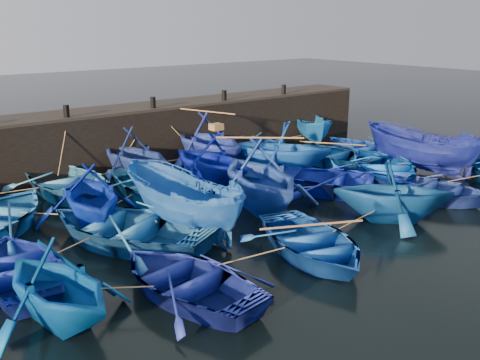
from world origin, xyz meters
TOP-DOWN VIEW (x-y plane):
  - ground at (0.00, 0.00)m, footprint 120.00×120.00m
  - quay_wall at (0.00, 10.50)m, footprint 26.00×2.50m
  - quay_top at (0.00, 10.50)m, footprint 26.00×2.50m
  - bollard_1 at (-4.00, 9.60)m, footprint 0.24×0.24m
  - bollard_2 at (0.00, 9.60)m, footprint 0.24×0.24m
  - bollard_3 at (4.00, 9.60)m, footprint 0.24×0.24m
  - bollard_4 at (8.00, 9.60)m, footprint 0.24×0.24m
  - boat_1 at (-4.97, 7.31)m, footprint 4.29×5.69m
  - boat_2 at (-1.96, 7.88)m, footprint 4.32×4.79m
  - boat_3 at (1.67, 7.73)m, footprint 4.18×4.82m
  - boat_4 at (4.56, 8.16)m, footprint 4.31×5.67m
  - boat_5 at (8.96, 8.20)m, footprint 3.39×4.30m
  - boat_7 at (-5.50, 3.98)m, footprint 4.31×4.74m
  - boat_8 at (-2.62, 4.69)m, footprint 4.07×5.57m
  - boat_9 at (-0.03, 5.06)m, footprint 4.07×4.62m
  - boat_10 at (3.37, 4.76)m, footprint 5.75×5.85m
  - boat_11 at (6.40, 4.48)m, footprint 3.78×4.96m
  - boat_12 at (8.54, 4.55)m, footprint 3.95×5.07m
  - boat_13 at (-8.57, 1.21)m, footprint 3.49×4.55m
  - boat_14 at (-5.30, 1.82)m, footprint 5.96×6.61m
  - boat_15 at (-3.53, 1.62)m, footprint 2.53×5.25m
  - boat_16 at (-0.26, 1.77)m, footprint 5.30×5.77m
  - boat_17 at (3.47, 1.01)m, footprint 5.92×6.39m
  - boat_18 at (6.17, 1.32)m, footprint 6.09×6.28m
  - boat_19 at (8.47, 1.22)m, footprint 2.80×5.44m
  - boat_20 at (-8.50, -1.26)m, footprint 3.76×4.18m
  - boat_21 at (-5.63, -1.96)m, footprint 3.82×4.84m
  - boat_22 at (-1.68, -2.20)m, footprint 4.35×5.23m
  - boat_23 at (2.50, -1.80)m, footprint 5.13×5.11m
  - boat_24 at (5.52, -1.42)m, footprint 3.92×4.88m
  - wooden_crate at (0.27, 5.06)m, footprint 0.46×0.42m
  - mooring_ropes at (-0.09, 4.96)m, footprint 17.96×11.74m
  - loose_oars at (1.53, 2.95)m, footprint 10.34×12.01m

SIDE VIEW (x-z plane):
  - ground at x=0.00m, z-range 0.00..0.00m
  - boat_13 at x=-8.57m, z-range 0.00..0.88m
  - boat_24 at x=5.52m, z-range 0.00..0.90m
  - boat_21 at x=-5.63m, z-range 0.00..0.91m
  - boat_22 at x=-1.68m, z-range 0.00..0.94m
  - boat_11 at x=6.40m, z-range 0.00..0.96m
  - boat_12 at x=8.54m, z-range 0.00..0.96m
  - boat_18 at x=6.17m, z-range 0.00..1.06m
  - boat_17 at x=3.47m, z-range 0.00..1.08m
  - boat_4 at x=4.56m, z-range 0.00..1.11m
  - boat_1 at x=-4.97m, z-range 0.00..1.12m
  - boat_14 at x=-5.30m, z-range 0.00..1.13m
  - boat_8 at x=-2.62m, z-range 0.00..1.13m
  - boat_5 at x=8.96m, z-range 0.00..1.58m
  - mooring_ropes at x=-0.09m, z-range -0.17..1.93m
  - boat_20 at x=-8.50m, z-range 0.00..1.94m
  - boat_15 at x=-3.53m, z-range 0.00..1.95m
  - boat_19 at x=8.47m, z-range 0.00..2.01m
  - boat_23 at x=2.50m, z-range 0.00..2.05m
  - boat_7 at x=-5.50m, z-range 0.00..2.14m
  - boat_2 at x=-1.96m, z-range 0.00..2.22m
  - boat_9 at x=-0.03m, z-range 0.00..2.27m
  - boat_10 at x=3.37m, z-range 0.00..2.33m
  - quay_wall at x=0.00m, z-range 0.00..2.50m
  - boat_3 at x=1.67m, z-range 0.00..2.50m
  - boat_16 at x=-0.26m, z-range 0.00..2.55m
  - loose_oars at x=1.53m, z-range 0.93..2.61m
  - wooden_crate at x=0.27m, z-range 2.27..2.53m
  - quay_top at x=0.00m, z-range 2.50..2.62m
  - bollard_1 at x=-4.00m, z-range 2.62..3.12m
  - bollard_2 at x=0.00m, z-range 2.62..3.12m
  - bollard_3 at x=4.00m, z-range 2.62..3.12m
  - bollard_4 at x=8.00m, z-range 2.62..3.12m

